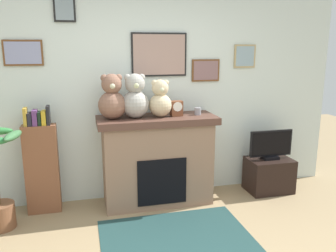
{
  "coord_description": "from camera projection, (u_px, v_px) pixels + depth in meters",
  "views": [
    {
      "loc": [
        -0.65,
        -2.19,
        1.85
      ],
      "look_at": [
        0.32,
        1.68,
        0.93
      ],
      "focal_mm": 37.35,
      "sensor_mm": 36.0,
      "label": 1
    }
  ],
  "objects": [
    {
      "name": "mantel_clock",
      "position": [
        177.0,
        108.0,
        4.05
      ],
      "size": [
        0.14,
        0.1,
        0.17
      ],
      "color": "brown",
      "rests_on": "fireplace"
    },
    {
      "name": "fireplace",
      "position": [
        157.0,
        159.0,
        4.15
      ],
      "size": [
        1.38,
        0.57,
        1.06
      ],
      "color": "#8E6B54",
      "rests_on": "ground_plane"
    },
    {
      "name": "tv_stand",
      "position": [
        269.0,
        175.0,
        4.53
      ],
      "size": [
        0.56,
        0.4,
        0.44
      ],
      "primitive_type": "cube",
      "color": "black",
      "rests_on": "ground_plane"
    },
    {
      "name": "area_rug",
      "position": [
        178.0,
        241.0,
        3.39
      ],
      "size": [
        1.48,
        1.18,
        0.01
      ],
      "primitive_type": "cube",
      "color": "#1F3E3D",
      "rests_on": "ground_plane"
    },
    {
      "name": "back_wall",
      "position": [
        136.0,
        92.0,
        4.23
      ],
      "size": [
        5.2,
        0.15,
        2.6
      ],
      "color": "silver",
      "rests_on": "ground_plane"
    },
    {
      "name": "teddy_bear_grey",
      "position": [
        112.0,
        99.0,
        3.85
      ],
      "size": [
        0.31,
        0.31,
        0.5
      ],
      "color": "brown",
      "rests_on": "fireplace"
    },
    {
      "name": "teddy_bear_tan",
      "position": [
        135.0,
        98.0,
        3.91
      ],
      "size": [
        0.31,
        0.31,
        0.5
      ],
      "color": "#A19E95",
      "rests_on": "fireplace"
    },
    {
      "name": "teddy_bear_brown",
      "position": [
        160.0,
        100.0,
        3.98
      ],
      "size": [
        0.27,
        0.27,
        0.43
      ],
      "color": "#CCB78F",
      "rests_on": "fireplace"
    },
    {
      "name": "candle_jar",
      "position": [
        198.0,
        111.0,
        4.13
      ],
      "size": [
        0.08,
        0.08,
        0.09
      ],
      "primitive_type": "cylinder",
      "color": "gray",
      "rests_on": "fireplace"
    },
    {
      "name": "television",
      "position": [
        271.0,
        145.0,
        4.44
      ],
      "size": [
        0.57,
        0.14,
        0.38
      ],
      "color": "black",
      "rests_on": "tv_stand"
    },
    {
      "name": "bookshelf",
      "position": [
        42.0,
        165.0,
        3.89
      ],
      "size": [
        0.36,
        0.16,
        1.22
      ],
      "color": "brown",
      "rests_on": "ground_plane"
    }
  ]
}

